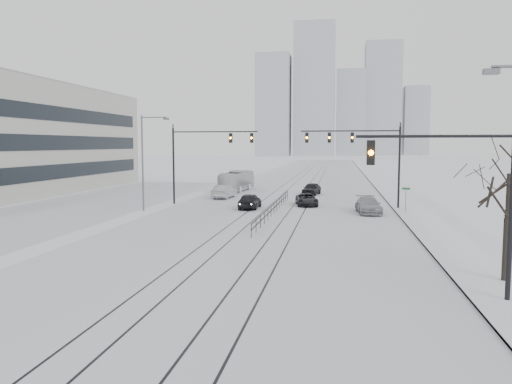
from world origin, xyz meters
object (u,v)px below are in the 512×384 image
(box_truck, at_px, (237,181))
(sedan_nb_front, at_px, (307,200))
(sedan_sb_inner, at_px, (250,201))
(sedan_nb_far, at_px, (311,189))
(sedan_nb_right, at_px, (368,206))
(sedan_sb_outer, at_px, (225,192))
(bare_tree, at_px, (509,185))
(traffic_mast_near, at_px, (469,188))

(box_truck, bearing_deg, sedan_nb_front, 130.29)
(sedan_sb_inner, distance_m, sedan_nb_far, 15.58)
(sedan_sb_inner, height_order, sedan_nb_right, sedan_sb_inner)
(sedan_sb_inner, bearing_deg, box_truck, -73.84)
(sedan_sb_inner, xyz_separation_m, sedan_nb_far, (5.24, 14.67, -0.01))
(sedan_nb_right, xyz_separation_m, box_truck, (-16.29, 19.55, 0.63))
(sedan_sb_outer, height_order, sedan_nb_far, sedan_sb_outer)
(sedan_nb_far, bearing_deg, sedan_sb_outer, -139.85)
(sedan_nb_front, bearing_deg, sedan_nb_right, -48.32)
(sedan_nb_far, bearing_deg, box_truck, 171.71)
(sedan_sb_outer, bearing_deg, sedan_nb_far, -144.27)
(bare_tree, relative_size, sedan_sb_outer, 1.28)
(sedan_sb_outer, relative_size, sedan_nb_right, 0.96)
(sedan_sb_inner, height_order, sedan_nb_front, sedan_sb_inner)
(bare_tree, distance_m, sedan_nb_far, 40.49)
(sedan_nb_right, bearing_deg, sedan_nb_front, 135.94)
(sedan_nb_far, bearing_deg, sedan_nb_front, -79.32)
(sedan_nb_front, bearing_deg, sedan_nb_far, 81.27)
(traffic_mast_near, relative_size, bare_tree, 1.15)
(bare_tree, xyz_separation_m, sedan_sb_outer, (-20.61, 33.15, -3.70))
(sedan_sb_inner, xyz_separation_m, sedan_sb_outer, (-4.60, 8.97, 0.02))
(bare_tree, distance_m, box_truck, 47.29)
(traffic_mast_near, relative_size, sedan_nb_right, 1.40)
(sedan_sb_inner, distance_m, sedan_nb_right, 11.39)
(sedan_nb_front, relative_size, sedan_nb_right, 0.89)
(traffic_mast_near, xyz_separation_m, sedan_nb_right, (-2.30, 25.70, -3.84))
(sedan_nb_right, bearing_deg, sedan_nb_far, 105.46)
(sedan_nb_far, bearing_deg, sedan_nb_right, -59.39)
(sedan_nb_right, relative_size, sedan_nb_far, 1.13)
(sedan_nb_right, distance_m, box_truck, 25.46)
(sedan_nb_far, relative_size, box_truck, 0.45)
(sedan_sb_outer, distance_m, sedan_nb_far, 11.38)
(sedan_sb_outer, xyz_separation_m, sedan_nb_right, (15.90, -10.46, -0.06))
(bare_tree, relative_size, sedan_sb_inner, 1.36)
(bare_tree, relative_size, box_truck, 0.63)
(sedan_sb_outer, xyz_separation_m, box_truck, (-0.39, 9.10, 0.57))
(sedan_nb_front, bearing_deg, box_truck, 115.72)
(sedan_nb_front, relative_size, box_truck, 0.46)
(sedan_sb_inner, distance_m, sedan_nb_front, 6.30)
(sedan_nb_far, bearing_deg, bare_tree, -64.44)
(traffic_mast_near, height_order, box_truck, traffic_mast_near)
(bare_tree, xyz_separation_m, sedan_nb_front, (-10.65, 27.50, -3.87))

